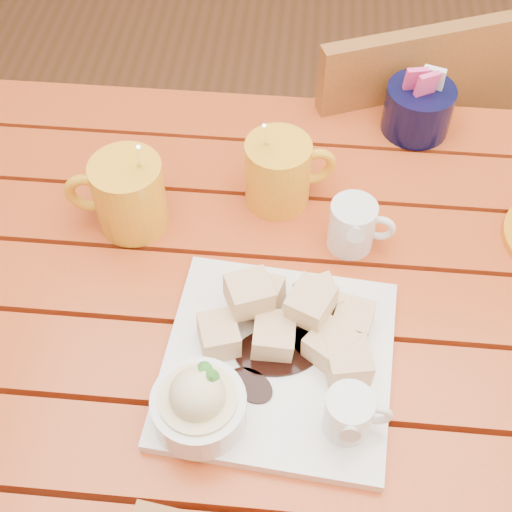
# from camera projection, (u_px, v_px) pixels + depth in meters

# --- Properties ---
(ground) EXTENTS (5.00, 5.00, 0.00)m
(ground) POSITION_uv_depth(u_px,v_px,m) (264.00, 495.00, 1.52)
(ground) COLOR brown
(ground) RESTS_ON ground
(table) EXTENTS (1.20, 0.79, 0.75)m
(table) POSITION_uv_depth(u_px,v_px,m) (268.00, 336.00, 1.01)
(table) COLOR #A22A14
(table) RESTS_ON ground
(dessert_plate) EXTENTS (0.29, 0.29, 0.11)m
(dessert_plate) POSITION_uv_depth(u_px,v_px,m) (265.00, 366.00, 0.83)
(dessert_plate) COLOR white
(dessert_plate) RESTS_ON table
(coffee_mug_left) EXTENTS (0.14, 0.10, 0.16)m
(coffee_mug_left) POSITION_uv_depth(u_px,v_px,m) (127.00, 194.00, 0.96)
(coffee_mug_left) COLOR orange
(coffee_mug_left) RESTS_ON table
(coffee_mug_right) EXTENTS (0.13, 0.09, 0.15)m
(coffee_mug_right) POSITION_uv_depth(u_px,v_px,m) (280.00, 171.00, 0.99)
(coffee_mug_right) COLOR orange
(coffee_mug_right) RESTS_ON table
(cream_pitcher) EXTENTS (0.09, 0.08, 0.08)m
(cream_pitcher) POSITION_uv_depth(u_px,v_px,m) (354.00, 225.00, 0.95)
(cream_pitcher) COLOR white
(cream_pitcher) RESTS_ON table
(sugar_caddy) EXTENTS (0.11, 0.11, 0.11)m
(sugar_caddy) POSITION_uv_depth(u_px,v_px,m) (418.00, 108.00, 1.09)
(sugar_caddy) COLOR black
(sugar_caddy) RESTS_ON table
(chair_far) EXTENTS (0.53, 0.53, 0.87)m
(chair_far) POSITION_uv_depth(u_px,v_px,m) (386.00, 161.00, 1.46)
(chair_far) COLOR brown
(chair_far) RESTS_ON ground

